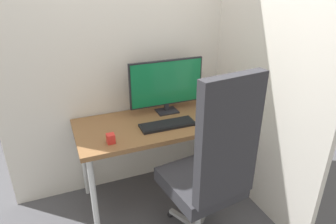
{
  "coord_description": "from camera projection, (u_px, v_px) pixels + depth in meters",
  "views": [
    {
      "loc": [
        -0.76,
        -2.0,
        1.77
      ],
      "look_at": [
        0.03,
        -0.06,
        0.81
      ],
      "focal_mm": 31.92,
      "sensor_mm": 36.0,
      "label": 1
    }
  ],
  "objects": [
    {
      "name": "desk_clamp_accessory",
      "position": [
        111.0,
        139.0,
        2.06
      ],
      "size": [
        0.06,
        0.06,
        0.07
      ],
      "primitive_type": "cube",
      "color": "red",
      "rests_on": "desk"
    },
    {
      "name": "wall_back",
      "position": [
        145.0,
        27.0,
        2.38
      ],
      "size": [
        2.39,
        0.04,
        2.8
      ],
      "primitive_type": "cube",
      "color": "silver",
      "rests_on": "ground_plane"
    },
    {
      "name": "notebook",
      "position": [
        224.0,
        112.0,
        2.52
      ],
      "size": [
        0.13,
        0.18,
        0.02
      ],
      "primitive_type": "cube",
      "rotation": [
        0.0,
        0.0,
        0.16
      ],
      "color": "#334C8C",
      "rests_on": "desk"
    },
    {
      "name": "pen_holder",
      "position": [
        211.0,
        98.0,
        2.71
      ],
      "size": [
        0.1,
        0.1,
        0.17
      ],
      "color": "#B2B5BA",
      "rests_on": "desk"
    },
    {
      "name": "ground_plane",
      "position": [
        162.0,
        192.0,
        2.68
      ],
      "size": [
        8.0,
        8.0,
        0.0
      ],
      "primitive_type": "plane",
      "color": "#4C4C51"
    },
    {
      "name": "keyboard",
      "position": [
        167.0,
        125.0,
        2.31
      ],
      "size": [
        0.43,
        0.16,
        0.02
      ],
      "color": "black",
      "rests_on": "desk"
    },
    {
      "name": "wall_side_right",
      "position": [
        256.0,
        30.0,
        2.22
      ],
      "size": [
        0.04,
        1.66,
        2.8
      ],
      "primitive_type": "cube",
      "color": "silver",
      "rests_on": "ground_plane"
    },
    {
      "name": "desk",
      "position": [
        161.0,
        129.0,
        2.41
      ],
      "size": [
        1.35,
        0.62,
        0.71
      ],
      "color": "brown",
      "rests_on": "ground_plane"
    },
    {
      "name": "mouse",
      "position": [
        208.0,
        116.0,
        2.43
      ],
      "size": [
        0.07,
        0.11,
        0.03
      ],
      "primitive_type": "ellipsoid",
      "rotation": [
        0.0,
        0.0,
        0.06
      ],
      "color": "black",
      "rests_on": "desk"
    },
    {
      "name": "monitor",
      "position": [
        167.0,
        84.0,
        2.45
      ],
      "size": [
        0.63,
        0.14,
        0.45
      ],
      "color": "black",
      "rests_on": "desk"
    },
    {
      "name": "office_chair",
      "position": [
        212.0,
        168.0,
        1.87
      ],
      "size": [
        0.55,
        0.57,
        1.32
      ],
      "color": "black",
      "rests_on": "ground_plane"
    }
  ]
}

